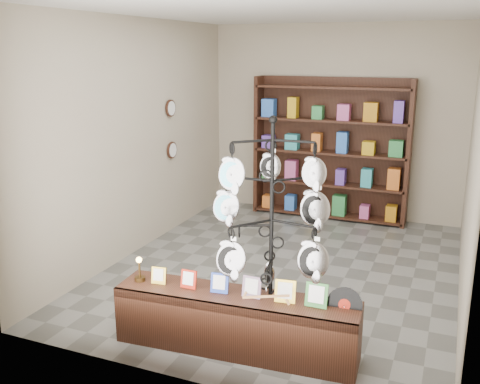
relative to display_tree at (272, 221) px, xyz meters
The scene contains 6 objects.
ground 2.21m from the display_tree, 103.97° to the left, with size 5.00×5.00×0.00m, color slate.
room_envelope 1.96m from the display_tree, 103.97° to the left, with size 5.00×5.00×5.00m.
display_tree is the anchor object (origin of this frame).
front_shelf 0.99m from the display_tree, 156.45° to the right, with size 2.19×0.59×0.76m.
back_shelving 4.12m from the display_tree, 96.23° to the left, with size 2.42×0.36×2.20m.
wall_clocks 3.56m from the display_tree, 132.95° to the left, with size 0.03×0.24×0.84m.
Camera 1 is at (1.83, -5.85, 2.59)m, focal length 40.00 mm.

